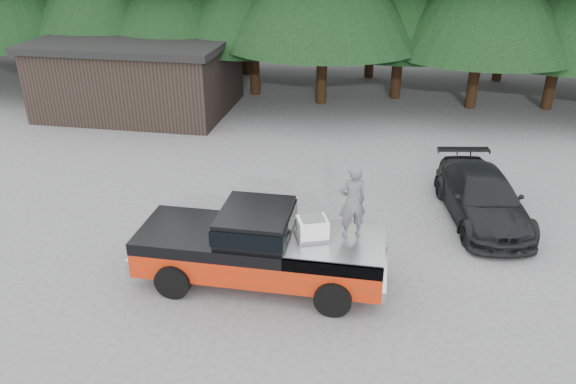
% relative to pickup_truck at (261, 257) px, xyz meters
% --- Properties ---
extents(ground, '(120.00, 120.00, 0.00)m').
position_rel_pickup_truck_xyz_m(ground, '(0.54, 0.59, -0.67)').
color(ground, '#4D4D4F').
rests_on(ground, ground).
extents(pickup_truck, '(6.00, 2.04, 1.33)m').
position_rel_pickup_truck_xyz_m(pickup_truck, '(0.00, 0.00, 0.00)').
color(pickup_truck, red).
rests_on(pickup_truck, ground).
extents(truck_cab, '(1.66, 1.90, 0.59)m').
position_rel_pickup_truck_xyz_m(truck_cab, '(-0.10, 0.00, 0.96)').
color(truck_cab, black).
rests_on(truck_cab, pickup_truck).
extents(air_compressor, '(0.83, 0.76, 0.46)m').
position_rel_pickup_truck_xyz_m(air_compressor, '(1.23, 0.02, 0.89)').
color(air_compressor, white).
rests_on(air_compressor, pickup_truck).
extents(man_on_bed, '(0.76, 0.65, 1.77)m').
position_rel_pickup_truck_xyz_m(man_on_bed, '(2.09, 0.26, 1.55)').
color(man_on_bed, '#4C4C53').
rests_on(man_on_bed, pickup_truck).
extents(parked_car, '(2.76, 5.08, 1.40)m').
position_rel_pickup_truck_xyz_m(parked_car, '(5.62, 4.24, 0.03)').
color(parked_car, black).
rests_on(parked_car, ground).
extents(utility_building, '(8.40, 6.40, 3.30)m').
position_rel_pickup_truck_xyz_m(utility_building, '(-8.46, 12.59, 1.00)').
color(utility_building, black).
rests_on(utility_building, ground).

